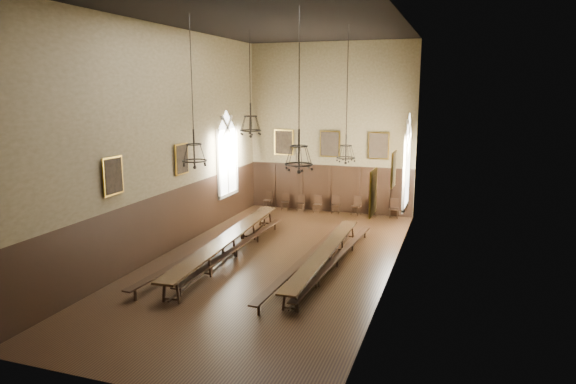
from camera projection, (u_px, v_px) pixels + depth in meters
The scene contains 34 objects.
floor at pixel (272, 262), 19.83m from camera, with size 9.00×18.00×0.02m, color black.
ceiling at pixel (270, 18), 18.06m from camera, with size 9.00×18.00×0.02m, color black.
wall_back at pixel (331, 129), 27.32m from camera, with size 9.00×0.02×9.00m, color #80704F.
wall_front at pixel (118, 191), 10.58m from camera, with size 9.00×0.02×9.00m, color #80704F.
wall_left at pixel (165, 142), 20.37m from camera, with size 0.02×18.00×9.00m, color #80704F.
wall_right at pixel (395, 151), 17.53m from camera, with size 0.02×18.00×9.00m, color #80704F.
wainscot_panelling at pixel (272, 231), 19.59m from camera, with size 9.00×18.00×2.50m, color black, non-canonical shape.
table_left at pixel (229, 246), 20.50m from camera, with size 1.38×10.71×0.83m.
table_right at pixel (325, 259), 19.12m from camera, with size 0.63×9.04×0.71m.
bench_left_outer at pixel (214, 248), 20.61m from camera, with size 0.93×10.68×0.48m.
bench_left_inner at pixel (237, 250), 20.41m from camera, with size 0.44×9.21×0.41m.
bench_right_inner at pixel (311, 257), 19.50m from camera, with size 0.76×10.45×0.47m.
bench_right_outer at pixel (337, 260), 19.20m from camera, with size 0.87×9.22×0.42m.
chair_0 at pixel (268, 203), 28.78m from camera, with size 0.47×0.47×0.96m.
chair_1 at pixel (285, 205), 28.44m from camera, with size 0.46×0.46×0.90m.
chair_2 at pixel (301, 206), 28.15m from camera, with size 0.44×0.44×0.87m.
chair_3 at pixel (317, 207), 27.81m from camera, with size 0.44×0.44×0.92m.
chair_4 at pixel (335, 208), 27.59m from camera, with size 0.50×0.50×0.96m.
chair_5 at pixel (356, 209), 27.24m from camera, with size 0.53×0.53×0.99m.
chair_6 at pixel (372, 211), 26.89m from camera, with size 0.51×0.51×1.00m.
chair_7 at pixel (394, 212), 26.62m from camera, with size 0.48×0.48×0.99m.
chandelier_back_left at pixel (251, 124), 21.84m from camera, with size 0.94×0.94×4.33m.
chandelier_back_right at pixel (346, 148), 20.33m from camera, with size 0.76×0.76×5.25m.
chandelier_front_left at pixel (194, 151), 17.69m from camera, with size 0.88×0.88×5.02m.
chandelier_front_right at pixel (299, 154), 15.98m from camera, with size 0.89×0.89×4.91m.
portrait_back_0 at pixel (284, 142), 28.17m from camera, with size 1.10×0.12×1.40m.
portrait_back_1 at pixel (330, 144), 27.35m from camera, with size 1.10×0.12×1.40m.
portrait_back_2 at pixel (379, 146), 26.53m from camera, with size 1.10×0.12×1.40m.
portrait_left_0 at pixel (182, 159), 21.41m from camera, with size 0.12×1.00×1.30m.
portrait_left_1 at pixel (113, 176), 17.24m from camera, with size 0.12×1.00×1.30m.
portrait_right_0 at pixel (394, 169), 18.66m from camera, with size 0.12×1.00×1.30m.
portrait_right_1 at pixel (373, 192), 14.48m from camera, with size 0.12×1.00×1.30m.
window_right at pixel (408, 161), 22.88m from camera, with size 0.20×2.20×4.60m, color white, non-canonical shape.
window_left at pixel (227, 154), 25.67m from camera, with size 0.20×2.20×4.60m, color white, non-canonical shape.
Camera 1 is at (6.66, -17.71, 6.55)m, focal length 32.00 mm.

